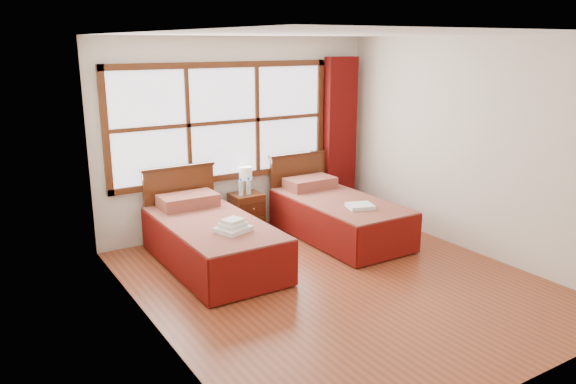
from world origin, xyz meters
TOP-DOWN VIEW (x-y plane):
  - floor at (0.00, 0.00)m, footprint 4.50×4.50m
  - ceiling at (0.00, 0.00)m, footprint 4.50×4.50m
  - wall_back at (0.00, 2.25)m, footprint 4.00×0.00m
  - wall_left at (-2.00, 0.00)m, footprint 0.00×4.50m
  - wall_right at (2.00, 0.00)m, footprint 0.00×4.50m
  - window at (-0.25, 2.21)m, footprint 3.16×0.06m
  - curtain at (1.60, 2.11)m, footprint 0.50×0.16m
  - bed_left at (-0.94, 1.20)m, footprint 1.04×2.06m
  - bed_right at (0.89, 1.20)m, footprint 1.02×2.04m
  - nightstand at (-0.05, 1.99)m, footprint 0.41×0.41m
  - towels_left at (-0.89, 0.70)m, footprint 0.42×0.39m
  - towels_right at (0.87, 0.70)m, footprint 0.38×0.35m
  - lamp at (0.01, 2.11)m, footprint 0.18×0.18m
  - bottle_near at (-0.15, 1.95)m, footprint 0.06×0.06m
  - bottle_far at (-0.03, 1.96)m, footprint 0.06×0.06m

SIDE VIEW (x-z plane):
  - floor at x=0.00m, z-range 0.00..0.00m
  - nightstand at x=-0.05m, z-range 0.00..0.54m
  - bed_right at x=0.89m, z-range -0.19..0.79m
  - bed_left at x=-0.94m, z-range -0.20..0.81m
  - towels_right at x=0.87m, z-range 0.53..0.57m
  - towels_left at x=-0.89m, z-range 0.52..0.66m
  - bottle_far at x=-0.03m, z-range 0.53..0.76m
  - bottle_near at x=-0.15m, z-range 0.53..0.76m
  - lamp at x=0.01m, z-range 0.61..0.96m
  - curtain at x=1.60m, z-range 0.02..2.32m
  - wall_back at x=0.00m, z-range -0.70..3.30m
  - wall_left at x=-2.00m, z-range -0.95..3.55m
  - wall_right at x=2.00m, z-range -0.95..3.55m
  - window at x=-0.25m, z-range 0.72..2.28m
  - ceiling at x=0.00m, z-range 2.60..2.60m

